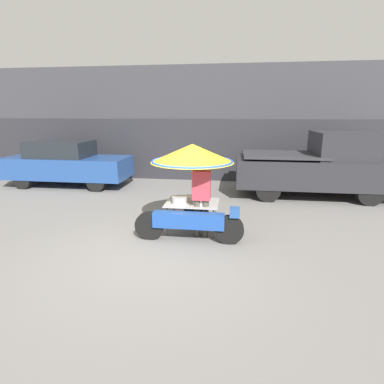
{
  "coord_description": "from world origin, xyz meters",
  "views": [
    {
      "loc": [
        1.46,
        -5.13,
        2.61
      ],
      "look_at": [
        0.58,
        1.19,
        0.93
      ],
      "focal_mm": 28.0,
      "sensor_mm": 36.0,
      "label": 1
    }
  ],
  "objects": [
    {
      "name": "vendor_motorcycle_cart",
      "position": [
        0.59,
        1.17,
        1.52
      ],
      "size": [
        2.29,
        1.8,
        1.98
      ],
      "color": "black",
      "rests_on": "ground"
    },
    {
      "name": "vendor_person",
      "position": [
        0.82,
        0.97,
        0.94
      ],
      "size": [
        0.38,
        0.22,
        1.68
      ],
      "color": "#4C473D",
      "rests_on": "ground"
    },
    {
      "name": "shopfront_building",
      "position": [
        0.0,
        7.62,
        2.17
      ],
      "size": [
        28.0,
        2.06,
        4.37
      ],
      "color": "#38383D",
      "rests_on": "ground"
    },
    {
      "name": "parked_car",
      "position": [
        -4.6,
        5.01,
        0.83
      ],
      "size": [
        4.44,
        1.64,
        1.64
      ],
      "color": "black",
      "rests_on": "ground"
    },
    {
      "name": "ground_plane",
      "position": [
        0.0,
        0.0,
        0.0
      ],
      "size": [
        36.0,
        36.0,
        0.0
      ],
      "primitive_type": "plane",
      "color": "slate"
    },
    {
      "name": "pickup_truck",
      "position": [
        4.12,
        4.69,
        0.98
      ],
      "size": [
        4.83,
        1.9,
        2.06
      ],
      "color": "black",
      "rests_on": "ground"
    }
  ]
}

